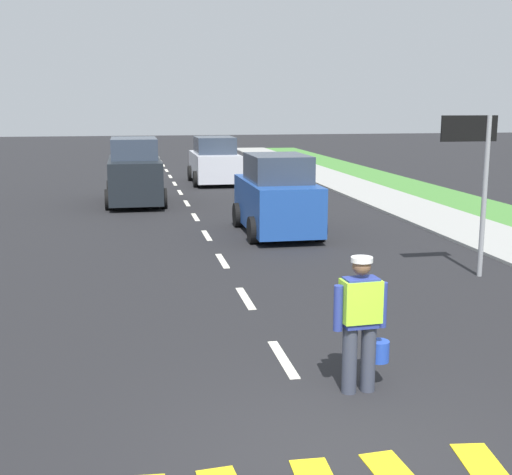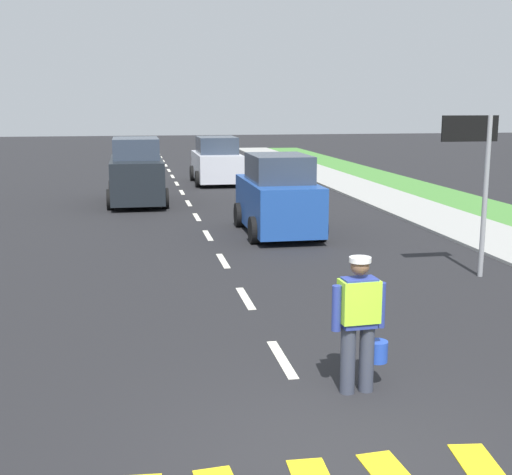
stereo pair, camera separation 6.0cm
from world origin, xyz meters
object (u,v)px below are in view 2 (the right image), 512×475
Objects in this scene: road_worker at (360,318)px; car_outgoing_ahead at (278,197)px; car_outgoing_far at (217,162)px; lane_direction_sign at (476,157)px; car_oncoming_second at (137,173)px.

car_outgoing_ahead is at bearing 83.27° from road_worker.
lane_direction_sign is at bearing -80.16° from car_outgoing_far.
car_outgoing_ahead is at bearing -60.53° from car_oncoming_second.
car_oncoming_second is at bearing 119.47° from car_outgoing_ahead.
lane_direction_sign is 17.37m from car_outgoing_far.
car_outgoing_ahead is 11.85m from car_outgoing_far.
road_worker is 0.43× the size of car_outgoing_ahead.
car_oncoming_second is at bearing -122.50° from car_outgoing_far.
car_oncoming_second is (-2.42, 16.53, 0.12)m from road_worker.
car_oncoming_second is at bearing 98.34° from road_worker.
road_worker is at bearing -96.73° from car_outgoing_ahead.
car_outgoing_far is (-2.96, 17.05, -1.47)m from lane_direction_sign.
lane_direction_sign is 0.74× the size of car_oncoming_second.
lane_direction_sign reaches higher than car_outgoing_far.
lane_direction_sign is 0.80× the size of car_outgoing_far.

